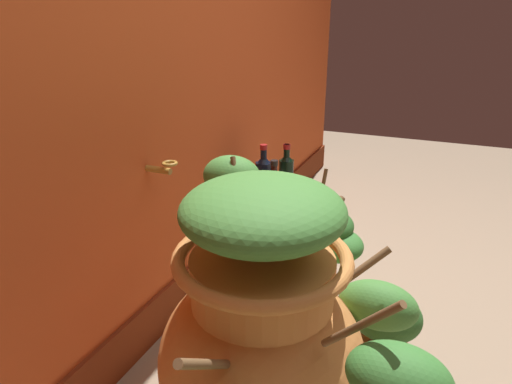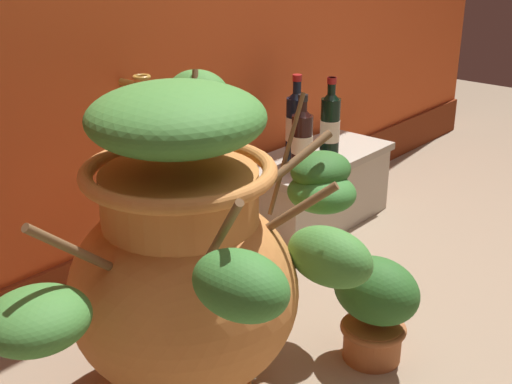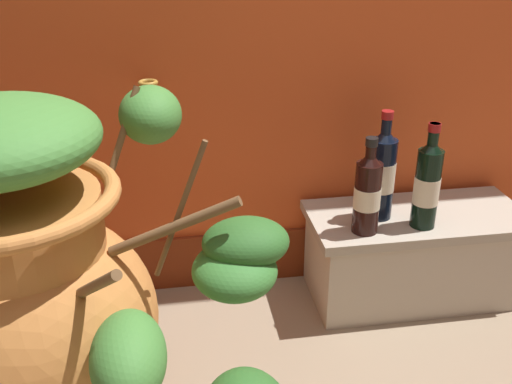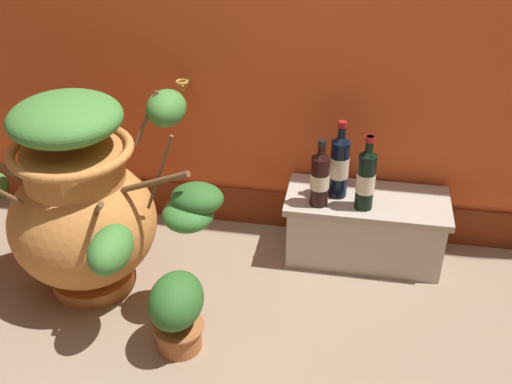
# 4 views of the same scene
# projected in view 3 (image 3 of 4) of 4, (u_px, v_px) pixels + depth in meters

# --- Properties ---
(terracotta_urn) EXTENTS (1.12, 0.81, 0.85)m
(terracotta_urn) POSITION_uv_depth(u_px,v_px,m) (31.00, 292.00, 1.37)
(terracotta_urn) COLOR #CC7F3D
(terracotta_urn) RESTS_ON ground_plane
(stone_ledge) EXTENTS (0.70, 0.32, 0.30)m
(stone_ledge) POSITION_uv_depth(u_px,v_px,m) (413.00, 251.00, 2.00)
(stone_ledge) COLOR beige
(stone_ledge) RESTS_ON ground_plane
(wine_bottle_left) EXTENTS (0.08, 0.08, 0.33)m
(wine_bottle_left) POSITION_uv_depth(u_px,v_px,m) (427.00, 182.00, 1.81)
(wine_bottle_left) COLOR black
(wine_bottle_left) RESTS_ON stone_ledge
(wine_bottle_middle) EXTENTS (0.08, 0.08, 0.35)m
(wine_bottle_middle) POSITION_uv_depth(u_px,v_px,m) (382.00, 172.00, 1.86)
(wine_bottle_middle) COLOR black
(wine_bottle_middle) RESTS_ON stone_ledge
(wine_bottle_right) EXTENTS (0.08, 0.08, 0.30)m
(wine_bottle_right) POSITION_uv_depth(u_px,v_px,m) (368.00, 191.00, 1.78)
(wine_bottle_right) COLOR black
(wine_bottle_right) RESTS_ON stone_ledge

